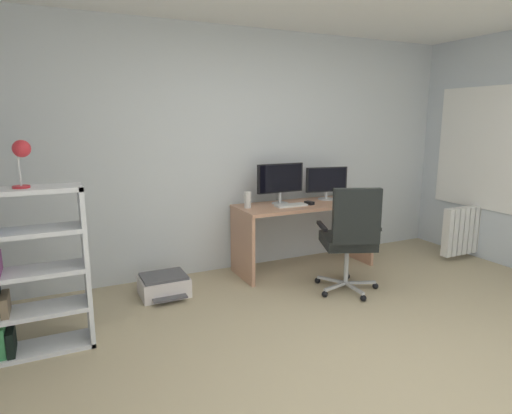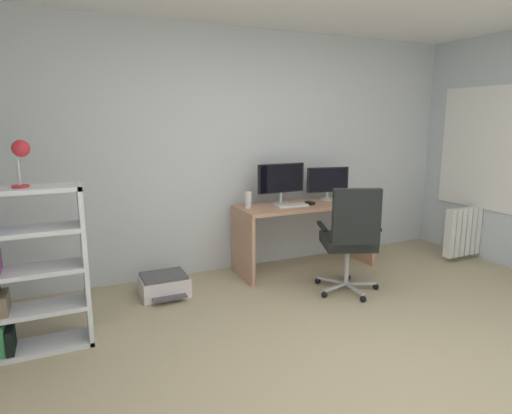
# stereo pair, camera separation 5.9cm
# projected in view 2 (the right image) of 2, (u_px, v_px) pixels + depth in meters

# --- Properties ---
(ground_plane) EXTENTS (5.48, 4.84, 0.02)m
(ground_plane) POSITION_uv_depth(u_px,v_px,m) (384.00, 380.00, 2.79)
(ground_plane) COLOR tan
(ground_plane) RESTS_ON ground
(wall_back) EXTENTS (5.48, 0.10, 2.59)m
(wall_back) POSITION_uv_depth(u_px,v_px,m) (238.00, 152.00, 4.73)
(wall_back) COLOR silver
(wall_back) RESTS_ON ground
(window_pane) EXTENTS (0.01, 1.17, 1.33)m
(window_pane) POSITION_uv_depth(u_px,v_px,m) (487.00, 149.00, 5.00)
(window_pane) COLOR white
(window_frame) EXTENTS (0.02, 1.25, 1.41)m
(window_frame) POSITION_uv_depth(u_px,v_px,m) (487.00, 149.00, 5.00)
(window_frame) COLOR white
(desk) EXTENTS (1.53, 0.58, 0.74)m
(desk) POSITION_uv_depth(u_px,v_px,m) (305.00, 221.00, 4.75)
(desk) COLOR tan
(desk) RESTS_ON ground
(monitor_main) EXTENTS (0.54, 0.18, 0.44)m
(monitor_main) POSITION_uv_depth(u_px,v_px,m) (281.00, 180.00, 4.64)
(monitor_main) COLOR #B2B5B7
(monitor_main) RESTS_ON desk
(monitor_secondary) EXTENTS (0.49, 0.18, 0.37)m
(monitor_secondary) POSITION_uv_depth(u_px,v_px,m) (328.00, 181.00, 4.90)
(monitor_secondary) COLOR #B2B5B7
(monitor_secondary) RESTS_ON desk
(keyboard) EXTENTS (0.34, 0.14, 0.02)m
(keyboard) POSITION_uv_depth(u_px,v_px,m) (292.00, 205.00, 4.57)
(keyboard) COLOR silver
(keyboard) RESTS_ON desk
(computer_mouse) EXTENTS (0.08, 0.11, 0.03)m
(computer_mouse) POSITION_uv_depth(u_px,v_px,m) (310.00, 203.00, 4.65)
(computer_mouse) COLOR black
(computer_mouse) RESTS_ON desk
(desktop_speaker) EXTENTS (0.07, 0.07, 0.17)m
(desktop_speaker) POSITION_uv_depth(u_px,v_px,m) (248.00, 200.00, 4.47)
(desktop_speaker) COLOR silver
(desktop_speaker) RESTS_ON desk
(office_chair) EXTENTS (0.64, 0.67, 1.05)m
(office_chair) POSITION_uv_depth(u_px,v_px,m) (351.00, 235.00, 4.02)
(office_chair) COLOR #B7BABC
(office_chair) RESTS_ON ground
(bookshelf) EXTENTS (0.88, 0.29, 1.19)m
(bookshelf) POSITION_uv_depth(u_px,v_px,m) (3.00, 278.00, 2.97)
(bookshelf) COLOR silver
(bookshelf) RESTS_ON ground
(desk_lamp) EXTENTS (0.14, 0.12, 0.32)m
(desk_lamp) POSITION_uv_depth(u_px,v_px,m) (21.00, 153.00, 2.88)
(desk_lamp) COLOR red
(desk_lamp) RESTS_ON bookshelf
(printer) EXTENTS (0.44, 0.45, 0.20)m
(printer) POSITION_uv_depth(u_px,v_px,m) (164.00, 285.00, 4.11)
(printer) COLOR silver
(printer) RESTS_ON ground
(radiator) EXTENTS (0.83, 0.10, 0.57)m
(radiator) POSITION_uv_depth(u_px,v_px,m) (473.00, 230.00, 5.15)
(radiator) COLOR white
(radiator) RESTS_ON ground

